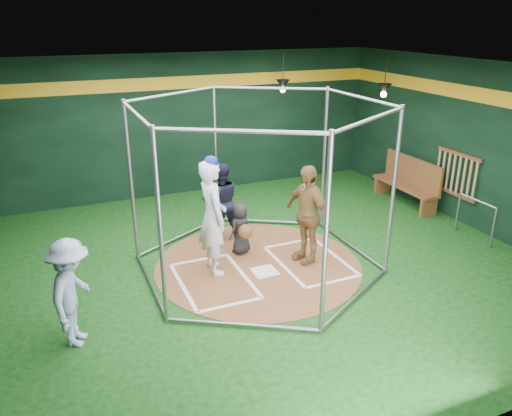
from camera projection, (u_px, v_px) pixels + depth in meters
name	position (u px, v px, depth m)	size (l,w,h in m)	color
room_shell	(258.00, 174.00, 8.60)	(10.10, 9.10, 3.53)	#0C360C
clay_disc	(258.00, 265.00, 9.23)	(3.80, 3.80, 0.01)	brown
home_plate	(265.00, 271.00, 8.97)	(0.43, 0.43, 0.01)	white
batter_box_left	(214.00, 280.00, 8.66)	(1.17, 1.77, 0.01)	white
batter_box_right	(310.00, 261.00, 9.36)	(1.17, 1.77, 0.01)	white
batting_cage	(258.00, 189.00, 8.69)	(4.05, 4.67, 3.00)	gray
bat_rack	(456.00, 174.00, 10.99)	(0.07, 1.25, 0.98)	brown
pendant_lamp_near	(283.00, 85.00, 12.13)	(0.34, 0.34, 0.90)	black
pendant_lamp_far	(384.00, 89.00, 11.41)	(0.34, 0.34, 0.90)	black
batter_figure	(213.00, 216.00, 8.65)	(0.49, 0.75, 2.13)	white
visitor_leopard	(307.00, 214.00, 9.08)	(1.08, 0.45, 1.85)	tan
catcher_figure	(241.00, 229.00, 9.50)	(0.57, 0.63, 1.00)	black
umpire	(221.00, 201.00, 10.10)	(0.77, 0.60, 1.58)	black
bystander_blue	(72.00, 293.00, 6.79)	(1.02, 0.59, 1.58)	#9FB1D3
dugout_bench	(408.00, 180.00, 12.06)	(0.46, 1.96, 1.15)	brown
steel_railing	(476.00, 213.00, 10.13)	(0.05, 0.99, 0.86)	gray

